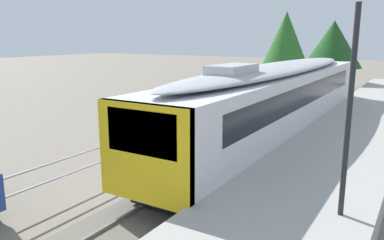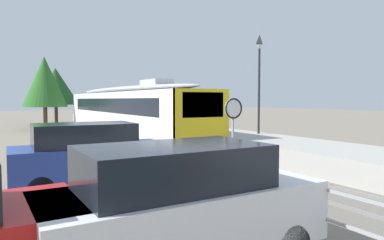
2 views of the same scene
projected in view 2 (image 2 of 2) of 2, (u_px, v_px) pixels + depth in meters
The scene contains 11 objects.
ground_plane at pixel (111, 155), 17.74m from camera, with size 160.00×160.00×0.00m, color slate.
track_rails at pixel (166, 150), 19.24m from camera, with size 3.20×60.00×0.14m.
commuter_train at pixel (127, 108), 24.42m from camera, with size 2.82×20.19×3.74m.
station_platform at pixel (216, 139), 20.84m from camera, with size 3.90×60.00×0.90m, color #A8A59E.
platform_lamp_mid_platform at pixel (259, 65), 19.17m from camera, with size 0.34×0.34×5.35m.
speed_limit_sign at pixel (233, 121), 10.39m from camera, with size 0.61×0.10×2.81m.
carpark_fence at pixel (221, 174), 8.90m from camera, with size 0.06×36.06×1.25m.
parked_suv_white at pixel (182, 205), 5.74m from camera, with size 4.62×1.95×2.04m.
parked_suv_blue at pixel (89, 155), 10.87m from camera, with size 4.67×2.09×2.04m.
tree_behind_carpark at pixel (45, 82), 32.67m from camera, with size 3.99×3.99×6.73m.
tree_behind_station_far at pixel (56, 86), 39.58m from camera, with size 5.03×5.03×6.27m.
Camera 2 is at (-8.35, 4.74, 2.76)m, focal length 33.31 mm.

